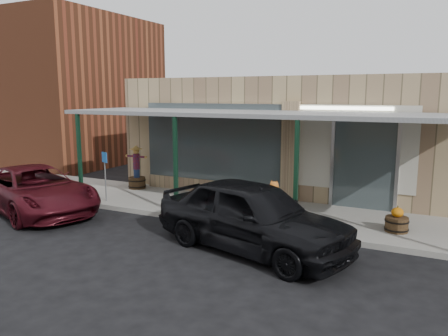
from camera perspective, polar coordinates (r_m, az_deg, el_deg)
The scene contains 10 objects.
ground at distance 10.40m, azimuth -4.16°, elevation -10.77°, with size 120.00×120.00×0.00m, color black.
sidewalk at distance 13.46m, azimuth 3.66°, elevation -5.66°, with size 40.00×3.20×0.15m, color gray.
storefront at distance 17.35m, azimuth 9.58°, elevation 4.46°, with size 12.00×6.25×4.20m.
awning at distance 12.96m, azimuth 3.74°, elevation 6.92°, with size 12.00×3.00×3.04m.
block_buildings_near at distance 17.84m, azimuth 16.99°, elevation 9.70°, with size 61.00×8.00×8.00m.
barrel_scarecrow at distance 16.53m, azimuth -11.33°, elevation -0.75°, with size 0.95×0.80×1.61m.
barrel_pumpkin at distance 12.05m, azimuth 21.63°, elevation -6.62°, with size 0.64×0.64×0.68m.
handicap_sign at distance 14.68m, azimuth -15.28°, elevation -0.22°, with size 0.32×0.15×1.62m.
parked_sedan at distance 10.21m, azimuth 3.71°, elevation -6.22°, with size 5.25×3.22×1.67m.
car_maroon at distance 14.70m, azimuth -23.49°, elevation -2.61°, with size 2.35×5.09×1.41m, color #460E16.
Camera 1 is at (4.98, -8.39, 3.63)m, focal length 35.00 mm.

